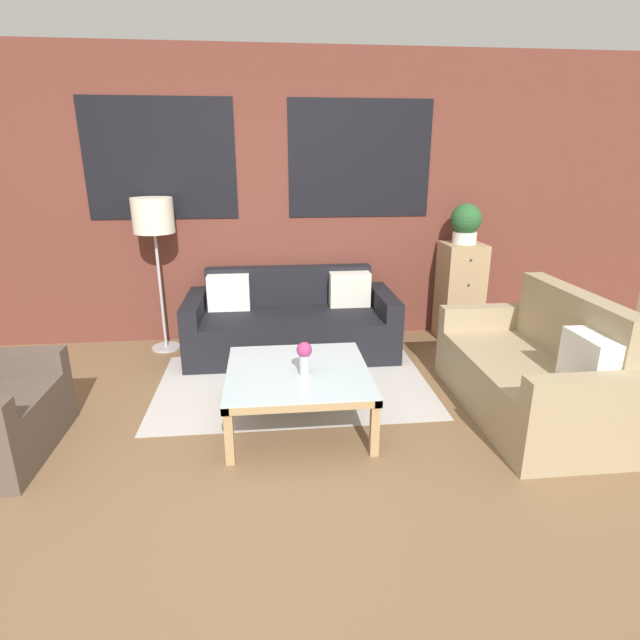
{
  "coord_description": "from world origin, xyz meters",
  "views": [
    {
      "loc": [
        0.02,
        -2.64,
        1.83
      ],
      "look_at": [
        0.43,
        1.22,
        0.55
      ],
      "focal_mm": 28.0,
      "sensor_mm": 36.0,
      "label": 1
    }
  ],
  "objects_px": {
    "settee_vintage": "(533,375)",
    "flower_vase": "(304,355)",
    "floor_lamp": "(154,222)",
    "coffee_table": "(298,377)",
    "couch_dark": "(291,324)",
    "potted_plant": "(466,223)",
    "drawer_cabinet": "(460,292)"
  },
  "relations": [
    {
      "from": "couch_dark",
      "to": "potted_plant",
      "type": "bearing_deg",
      "value": 6.54
    },
    {
      "from": "settee_vintage",
      "to": "flower_vase",
      "type": "bearing_deg",
      "value": -178.63
    },
    {
      "from": "coffee_table",
      "to": "potted_plant",
      "type": "distance_m",
      "value": 2.54
    },
    {
      "from": "floor_lamp",
      "to": "drawer_cabinet",
      "type": "height_order",
      "value": "floor_lamp"
    },
    {
      "from": "couch_dark",
      "to": "floor_lamp",
      "type": "relative_size",
      "value": 1.34
    },
    {
      "from": "settee_vintage",
      "to": "coffee_table",
      "type": "relative_size",
      "value": 1.6
    },
    {
      "from": "couch_dark",
      "to": "flower_vase",
      "type": "distance_m",
      "value": 1.51
    },
    {
      "from": "drawer_cabinet",
      "to": "couch_dark",
      "type": "bearing_deg",
      "value": -173.47
    },
    {
      "from": "settee_vintage",
      "to": "potted_plant",
      "type": "height_order",
      "value": "potted_plant"
    },
    {
      "from": "couch_dark",
      "to": "drawer_cabinet",
      "type": "xyz_separation_m",
      "value": [
        1.75,
        0.2,
        0.22
      ]
    },
    {
      "from": "settee_vintage",
      "to": "coffee_table",
      "type": "bearing_deg",
      "value": 178.86
    },
    {
      "from": "floor_lamp",
      "to": "drawer_cabinet",
      "type": "bearing_deg",
      "value": 0.02
    },
    {
      "from": "couch_dark",
      "to": "coffee_table",
      "type": "relative_size",
      "value": 2.0
    },
    {
      "from": "floor_lamp",
      "to": "flower_vase",
      "type": "relative_size",
      "value": 6.34
    },
    {
      "from": "settee_vintage",
      "to": "potted_plant",
      "type": "relative_size",
      "value": 4.02
    },
    {
      "from": "couch_dark",
      "to": "flower_vase",
      "type": "height_order",
      "value": "couch_dark"
    },
    {
      "from": "couch_dark",
      "to": "floor_lamp",
      "type": "xyz_separation_m",
      "value": [
        -1.24,
        0.2,
        0.98
      ]
    },
    {
      "from": "couch_dark",
      "to": "settee_vintage",
      "type": "xyz_separation_m",
      "value": [
        1.7,
        -1.44,
        0.03
      ]
    },
    {
      "from": "floor_lamp",
      "to": "drawer_cabinet",
      "type": "relative_size",
      "value": 1.47
    },
    {
      "from": "coffee_table",
      "to": "floor_lamp",
      "type": "distance_m",
      "value": 2.21
    },
    {
      "from": "floor_lamp",
      "to": "flower_vase",
      "type": "height_order",
      "value": "floor_lamp"
    },
    {
      "from": "couch_dark",
      "to": "potted_plant",
      "type": "relative_size",
      "value": 5.01
    },
    {
      "from": "settee_vintage",
      "to": "flower_vase",
      "type": "relative_size",
      "value": 6.79
    },
    {
      "from": "settee_vintage",
      "to": "coffee_table",
      "type": "distance_m",
      "value": 1.72
    },
    {
      "from": "potted_plant",
      "to": "coffee_table",
      "type": "bearing_deg",
      "value": -137.85
    },
    {
      "from": "couch_dark",
      "to": "floor_lamp",
      "type": "bearing_deg",
      "value": 170.9
    },
    {
      "from": "floor_lamp",
      "to": "potted_plant",
      "type": "xyz_separation_m",
      "value": [
        3.0,
        0.0,
        -0.05
      ]
    },
    {
      "from": "settee_vintage",
      "to": "drawer_cabinet",
      "type": "height_order",
      "value": "drawer_cabinet"
    },
    {
      "from": "floor_lamp",
      "to": "potted_plant",
      "type": "relative_size",
      "value": 3.75
    },
    {
      "from": "flower_vase",
      "to": "coffee_table",
      "type": "bearing_deg",
      "value": 119.21
    },
    {
      "from": "coffee_table",
      "to": "flower_vase",
      "type": "xyz_separation_m",
      "value": [
        0.04,
        -0.07,
        0.19
      ]
    },
    {
      "from": "floor_lamp",
      "to": "potted_plant",
      "type": "distance_m",
      "value": 3.0
    }
  ]
}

